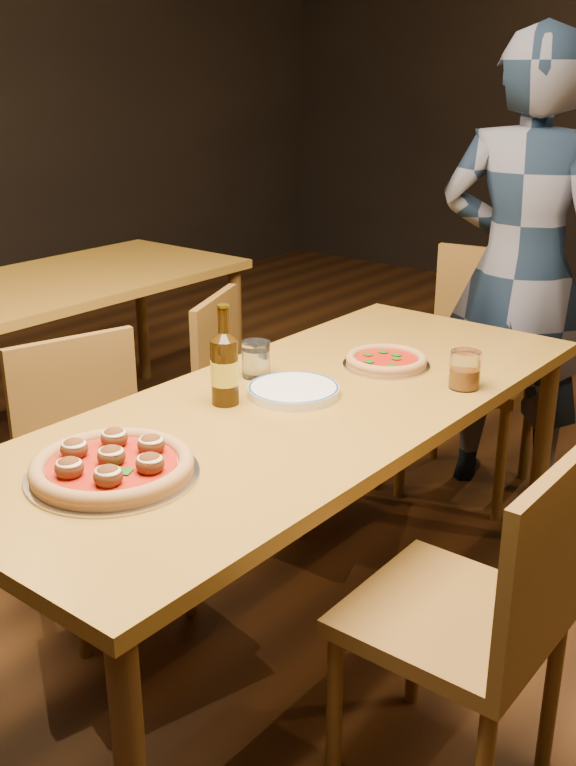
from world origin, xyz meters
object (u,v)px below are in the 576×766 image
Objects in this scene: beer_bottle at (225,370)px; plate_stack at (294,391)px; table_left at (25,303)px; chair_main_sw at (265,405)px; table_main at (299,426)px; amber_glass at (465,370)px; chair_main_nw at (105,481)px; chair_end at (471,373)px; diner at (521,272)px; water_glass at (256,359)px; chair_main_e at (452,614)px; pizza_margherita at (386,360)px; pizza_meatball at (112,465)px.

plate_stack is at bearing 57.58° from beer_bottle.
table_left is 2.29× the size of chair_main_sw.
table_main is 0.50m from amber_glass.
beer_bottle is (0.38, 0.13, 0.41)m from chair_main_nw.
chair_end is 0.56× the size of diner.
water_glass is at bearing 159.89° from table_main.
chair_end is 1.35m from beer_bottle.
beer_bottle reaches higher than water_glass.
table_main is 7.79× the size of plate_stack.
chair_main_e is 3.60× the size of plate_stack.
chair_end is 0.43m from diner.
chair_main_sw is 3.27× the size of pizza_margherita.
amber_glass reaches higher than water_glass.
chair_main_e reaches higher than pizza_meatball.
chair_main_sw is at bearing 137.43° from table_main.
chair_main_e is 8.48× the size of amber_glass.
chair_main_e is at bearing -12.91° from table_left.
chair_main_nw is 1.01× the size of chair_main_sw.
chair_main_e is (1.15, 0.03, 0.02)m from chair_main_nw.
chair_main_nw is 3.25× the size of beer_bottle.
table_main is 0.69m from chair_main_e.
chair_main_nw is at bearing -129.85° from pizza_margherita.
amber_glass is at bearing 51.77° from table_main.
amber_glass is 0.06× the size of diner.
chair_main_nw is 0.78m from chair_main_sw.
pizza_margherita reaches higher than table_left.
table_left is at bearing 169.99° from table_main.
chair_main_nw is 0.50× the size of diner.
beer_bottle reaches higher than chair_main_nw.
chair_main_sw reaches higher than water_glass.
diner is (0.10, 1.92, 0.10)m from pizza_meatball.
chair_main_sw reaches higher than table_main.
pizza_meatball is 1.46× the size of pizza_margherita.
beer_bottle is at bearing -170.44° from chair_main_sw.
chair_main_e reaches higher than plate_stack.
water_glass is (-0.17, -1.08, 0.31)m from chair_end.
chair_end is 3.84× the size of plate_stack.
diner is (0.05, 1.31, 0.20)m from table_main.
beer_bottle is at bearing -97.80° from chair_main_e.
chair_main_nw reaches higher than water_glass.
chair_main_nw is at bearing -131.59° from water_glass.
chair_main_e is at bearing -145.11° from chair_main_sw.
plate_stack is (1.65, -0.27, 0.08)m from table_left.
water_glass is 0.06× the size of diner.
plate_stack is 0.15× the size of diner.
chair_main_nw is at bearing -148.86° from plate_stack.
chair_end is (0.47, 1.43, 0.05)m from chair_main_nw.
plate_stack is at bearing 145.06° from table_main.
beer_bottle is at bearing -55.67° from chair_main_nw.
amber_glass is (0.35, 0.35, 0.04)m from plate_stack.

